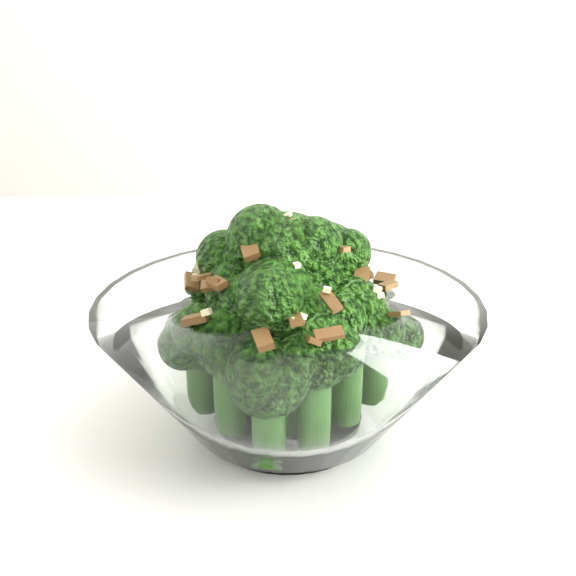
# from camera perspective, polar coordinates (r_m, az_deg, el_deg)

# --- Properties ---
(table) EXTENTS (1.40, 1.15, 0.75)m
(table) POSITION_cam_1_polar(r_m,az_deg,el_deg) (0.71, 5.96, -8.13)
(table) COLOR white
(table) RESTS_ON ground
(broccoli_dish) EXTENTS (0.23, 0.23, 0.14)m
(broccoli_dish) POSITION_cam_1_polar(r_m,az_deg,el_deg) (0.52, -0.04, -4.11)
(broccoli_dish) COLOR white
(broccoli_dish) RESTS_ON table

